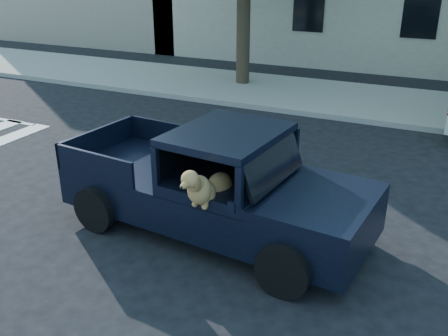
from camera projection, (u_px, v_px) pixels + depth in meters
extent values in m
plane|color=black|center=(230.00, 257.00, 7.28)|extent=(120.00, 120.00, 0.00)
cube|color=gray|center=(360.00, 101.00, 14.90)|extent=(60.00, 4.00, 0.15)
cylinder|color=#332619|center=(243.00, 19.00, 15.99)|extent=(0.44, 0.44, 4.40)
cube|color=black|center=(215.00, 198.00, 7.76)|extent=(4.97, 2.30, 0.61)
cube|color=black|center=(321.00, 201.00, 6.80)|extent=(1.56, 1.98, 0.15)
cube|color=black|center=(228.00, 134.00, 7.23)|extent=(1.60, 1.91, 0.11)
cube|color=black|center=(274.00, 165.00, 7.00)|extent=(0.39, 1.61, 0.52)
cube|color=black|center=(224.00, 204.00, 7.17)|extent=(0.56, 0.56, 0.35)
cube|color=black|center=(232.00, 208.00, 6.15)|extent=(0.10, 0.05, 0.15)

